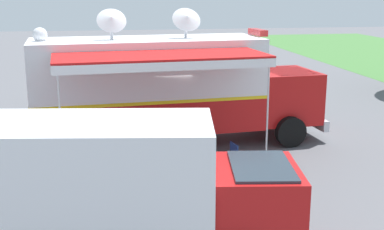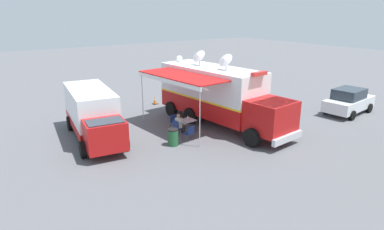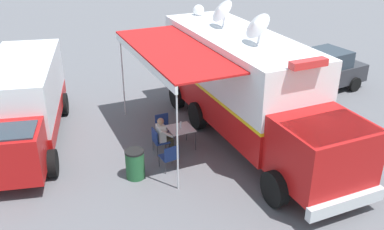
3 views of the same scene
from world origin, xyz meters
name	(u,v)px [view 2 (image 2 of 3)]	position (x,y,z in m)	size (l,w,h in m)	color
ground_plane	(210,121)	(0.00, 0.00, 0.00)	(100.00, 100.00, 0.00)	#5B5B60
lot_stripe	(254,120)	(-2.44, 1.52, 0.00)	(0.12, 4.80, 0.01)	silver
command_truck	(219,94)	(-0.03, 0.75, 1.95)	(5.47, 9.66, 4.53)	#B71414
folding_table	(188,121)	(2.31, 0.75, 0.67)	(0.86, 0.86, 0.73)	silver
water_bottle	(188,118)	(2.29, 0.71, 0.83)	(0.07, 0.07, 0.22)	silver
folding_chair_at_table	(177,126)	(3.11, 0.85, 0.51)	(0.52, 0.52, 0.87)	navy
folding_chair_beside_table	(175,121)	(2.68, -0.10, 0.51)	(0.52, 0.52, 0.87)	navy
folding_chair_spare_by_truck	(190,132)	(3.05, 1.98, 0.51)	(0.56, 0.56, 0.87)	navy
seated_responder	(180,123)	(2.92, 0.84, 0.65)	(0.68, 0.58, 1.25)	silver
trash_bin	(173,137)	(4.14, 2.01, 0.46)	(0.57, 0.57, 0.91)	#235B33
traffic_cone	(155,101)	(0.88, -5.70, 0.28)	(0.36, 0.36, 0.58)	black
support_truck	(93,114)	(7.12, -1.50, 1.39)	(3.12, 7.03, 2.70)	white
car_behind_truck	(349,101)	(-8.82, 4.17, 0.88)	(4.35, 2.32, 1.76)	silver
car_far_corner	(244,91)	(-5.03, -2.13, 0.88)	(4.47, 2.62, 1.76)	#2D2D33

